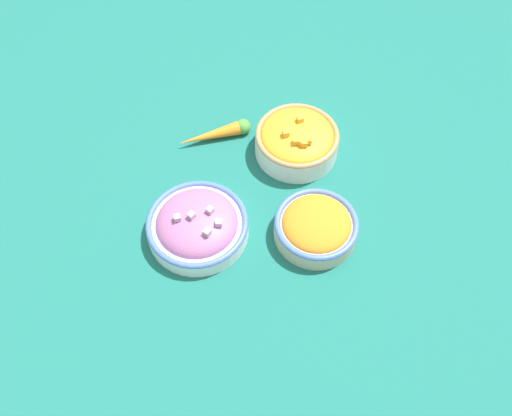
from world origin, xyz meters
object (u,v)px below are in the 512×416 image
bowl_squash (297,140)px  loose_carrot (217,134)px  bowl_carrots (316,226)px  bowl_red_onion (197,225)px

bowl_squash → loose_carrot: bearing=-86.7°
bowl_squash → loose_carrot: 0.17m
bowl_carrots → loose_carrot: size_ratio=1.11×
bowl_red_onion → bowl_carrots: bearing=104.4°
bowl_squash → bowl_red_onion: bearing=-28.9°
bowl_carrots → loose_carrot: (-0.18, -0.25, -0.01)m
bowl_red_onion → bowl_squash: 0.28m
bowl_carrots → loose_carrot: bowl_carrots is taller
loose_carrot → bowl_carrots: bearing=110.2°
bowl_carrots → bowl_red_onion: bearing=-75.6°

